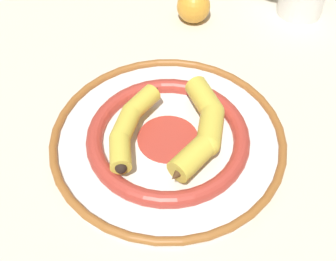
{
  "coord_description": "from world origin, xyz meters",
  "views": [
    {
      "loc": [
        -0.14,
        -0.44,
        0.56
      ],
      "look_at": [
        -0.01,
        -0.02,
        0.04
      ],
      "focal_mm": 50.0,
      "sensor_mm": 36.0,
      "label": 1
    }
  ],
  "objects_px": {
    "decorative_bowl": "(168,140)",
    "apple": "(194,6)",
    "banana_b": "(203,129)",
    "banana_a": "(130,124)"
  },
  "relations": [
    {
      "from": "decorative_bowl",
      "to": "banana_a",
      "type": "distance_m",
      "value": 0.06
    },
    {
      "from": "decorative_bowl",
      "to": "apple",
      "type": "xyz_separation_m",
      "value": [
        0.14,
        0.29,
        0.02
      ]
    },
    {
      "from": "decorative_bowl",
      "to": "banana_a",
      "type": "bearing_deg",
      "value": 160.46
    },
    {
      "from": "banana_b",
      "to": "banana_a",
      "type": "bearing_deg",
      "value": 93.4
    },
    {
      "from": "decorative_bowl",
      "to": "apple",
      "type": "height_order",
      "value": "apple"
    },
    {
      "from": "banana_b",
      "to": "decorative_bowl",
      "type": "bearing_deg",
      "value": 89.33
    },
    {
      "from": "decorative_bowl",
      "to": "banana_b",
      "type": "relative_size",
      "value": 1.96
    },
    {
      "from": "decorative_bowl",
      "to": "banana_a",
      "type": "height_order",
      "value": "banana_a"
    },
    {
      "from": "banana_b",
      "to": "apple",
      "type": "bearing_deg",
      "value": 9.68
    },
    {
      "from": "banana_a",
      "to": "banana_b",
      "type": "xyz_separation_m",
      "value": [
        0.1,
        -0.04,
        0.0
      ]
    }
  ]
}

